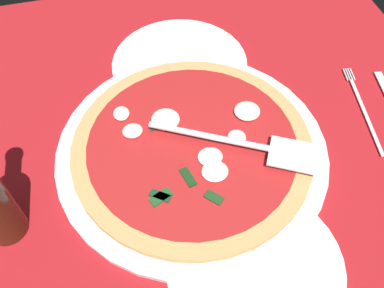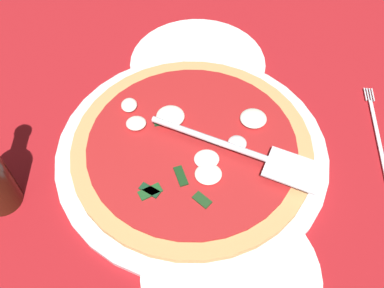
# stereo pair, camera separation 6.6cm
# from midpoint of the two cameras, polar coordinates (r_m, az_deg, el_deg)

# --- Properties ---
(ground_plane) EXTENTS (1.00, 1.00, 0.01)m
(ground_plane) POSITION_cam_midpoint_polar(r_m,az_deg,el_deg) (0.67, 1.81, -2.99)
(ground_plane) COLOR #A3181D
(checker_pattern) EXTENTS (1.00, 1.00, 0.00)m
(checker_pattern) POSITION_cam_midpoint_polar(r_m,az_deg,el_deg) (0.67, 1.82, -2.77)
(checker_pattern) COLOR silver
(checker_pattern) RESTS_ON ground_plane
(pizza_pan) EXTENTS (0.43, 0.43, 0.01)m
(pizza_pan) POSITION_cam_midpoint_polar(r_m,az_deg,el_deg) (0.67, 2.80, -0.99)
(pizza_pan) COLOR silver
(pizza_pan) RESTS_ON ground_plane
(dinner_plate_left) EXTENTS (0.26, 0.26, 0.01)m
(dinner_plate_left) POSITION_cam_midpoint_polar(r_m,az_deg,el_deg) (0.81, 3.15, 10.86)
(dinner_plate_left) COLOR white
(dinner_plate_left) RESTS_ON ground_plane
(dinner_plate_right) EXTENTS (0.24, 0.24, 0.01)m
(dinner_plate_right) POSITION_cam_midpoint_polar(r_m,az_deg,el_deg) (0.59, 8.69, -17.41)
(dinner_plate_right) COLOR white
(dinner_plate_right) RESTS_ON ground_plane
(pizza) EXTENTS (0.38, 0.38, 0.03)m
(pizza) POSITION_cam_midpoint_polar(r_m,az_deg,el_deg) (0.66, 2.90, -0.27)
(pizza) COLOR tan
(pizza) RESTS_ON pizza_pan
(pizza_server) EXTENTS (0.16, 0.25, 0.01)m
(pizza_server) POSITION_cam_midpoint_polar(r_m,az_deg,el_deg) (0.64, 9.82, -1.14)
(pizza_server) COLOR silver
(pizza_server) RESTS_ON pizza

